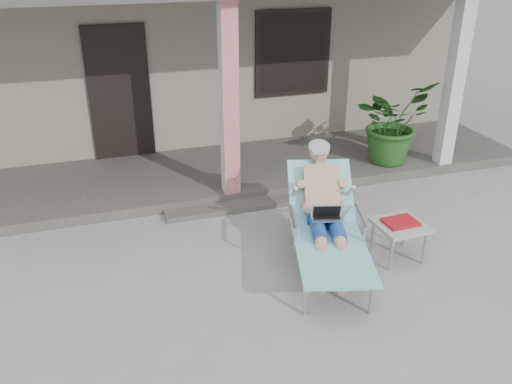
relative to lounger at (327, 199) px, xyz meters
name	(u,v)px	position (x,y,z in m)	size (l,w,h in m)	color
ground	(283,283)	(-0.60, -0.28, -0.81)	(60.00, 60.00, 0.00)	#9E9E99
house	(173,33)	(-0.60, 6.22, 0.86)	(10.40, 5.40, 3.30)	gray
porch_deck	(217,173)	(-0.60, 2.72, -0.73)	(10.00, 2.00, 0.15)	#605B56
porch_step	(237,207)	(-0.60, 1.57, -0.77)	(2.00, 0.30, 0.07)	#605B56
lounger	(327,199)	(0.00, 0.00, 0.00)	(1.24, 2.09, 1.31)	#B7B7BC
side_table	(400,227)	(0.86, -0.19, -0.40)	(0.57, 0.57, 0.49)	#ADADA8
potted_palm	(392,122)	(2.12, 2.21, -0.01)	(1.17, 1.02, 1.30)	#26591E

